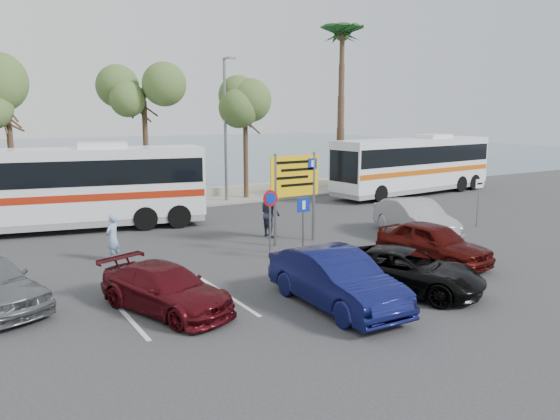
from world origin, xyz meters
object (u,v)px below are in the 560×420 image
coach_bus_left (60,191)px  car_red (433,243)px  car_silver_b (415,219)px  street_lamp_right (226,122)px  direction_sign (295,183)px  pedestrian_far (270,213)px  car_maroon (166,289)px  suv_black (405,270)px  pedestrian_near (113,238)px  car_blue (336,279)px  coach_bus_right (413,167)px

coach_bus_left → car_red: size_ratio=3.02×
coach_bus_left → car_silver_b: coach_bus_left is taller
car_silver_b → street_lamp_right: bearing=119.6°
direction_sign → pedestrian_far: 2.13m
car_maroon → suv_black: bearing=-37.3°
pedestrian_near → pedestrian_far: (6.66, 0.43, 0.16)m
direction_sign → car_red: (2.50, -4.95, -1.72)m
coach_bus_left → suv_black: (7.00, -14.00, -1.16)m
coach_bus_left → car_silver_b: 15.35m
car_blue → car_silver_b: 9.35m
coach_bus_right → pedestrian_near: coach_bus_right is taller
street_lamp_right → direction_sign: 10.73m
suv_black → direction_sign: bearing=58.2°
car_blue → pedestrian_near: size_ratio=2.79×
coach_bus_left → car_silver_b: size_ratio=2.65×
direction_sign → coach_bus_right: (13.68, 7.30, -0.68)m
street_lamp_right → coach_bus_right: bearing=-14.5°
coach_bus_left → pedestrian_near: bearing=-84.3°
direction_sign → car_maroon: 8.59m
street_lamp_right → coach_bus_left: street_lamp_right is taller
suv_black → car_maroon: bearing=134.8°
coach_bus_left → car_blue: 14.74m
car_red → pedestrian_near: size_ratio=2.52×
car_red → car_silver_b: car_silver_b is taller
coach_bus_left → car_maroon: (0.50, -11.93, -1.18)m
suv_black → pedestrian_near: 10.09m
coach_bus_right → car_maroon: (-20.68, -11.93, -1.14)m
suv_black → car_silver_b: (5.40, 5.00, 0.16)m
pedestrian_near → pedestrian_far: size_ratio=0.84×
street_lamp_right → coach_bus_right: (11.68, -3.02, -2.85)m
car_maroon → pedestrian_far: pedestrian_far is taller
suv_black → car_silver_b: car_silver_b is taller
direction_sign → car_blue: bearing=-114.2°
car_blue → suv_black: 2.50m
street_lamp_right → car_maroon: bearing=-121.0°
car_blue → coach_bus_right: bearing=41.0°
coach_bus_left → car_red: bearing=-50.8°
coach_bus_left → car_red: coach_bus_left is taller
direction_sign → pedestrian_far: size_ratio=1.83×
coach_bus_right → pedestrian_near: bearing=-163.2°
car_maroon → car_red: size_ratio=1.00×
car_blue → car_maroon: size_ratio=1.11×
car_maroon → car_red: 9.51m
car_silver_b → pedestrian_near: size_ratio=2.87×
street_lamp_right → direction_sign: bearing=-100.9°
coach_bus_right → suv_black: size_ratio=2.73×
street_lamp_right → coach_bus_left: 10.36m
car_blue → coach_bus_left: bearing=108.8°
coach_bus_left → pedestrian_far: coach_bus_left is taller
car_red → suv_black: car_red is taller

